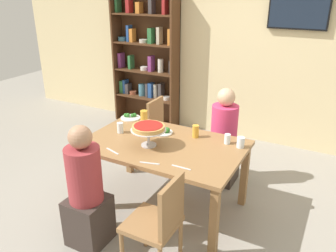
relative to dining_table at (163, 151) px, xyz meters
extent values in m
plane|color=gray|center=(0.00, 0.00, -0.65)|extent=(12.00, 12.00, 0.00)
cube|color=beige|center=(0.00, 2.20, 0.75)|extent=(8.00, 0.12, 2.80)
cube|color=olive|center=(0.00, 0.00, 0.07)|extent=(1.57, 1.00, 0.04)
cube|color=olive|center=(-0.72, -0.44, -0.30)|extent=(0.07, 0.07, 0.70)
cube|color=olive|center=(0.72, -0.44, -0.30)|extent=(0.07, 0.07, 0.70)
cube|color=olive|center=(-0.72, 0.44, -0.30)|extent=(0.07, 0.07, 0.70)
cube|color=olive|center=(0.72, 0.44, -0.30)|extent=(0.07, 0.07, 0.70)
cube|color=#4C2D19|center=(-1.95, 1.98, 0.45)|extent=(0.03, 0.30, 2.20)
cube|color=#4C2D19|center=(-0.88, 1.98, 0.45)|extent=(0.03, 0.30, 2.20)
cube|color=#4C2D19|center=(-1.42, 2.12, 0.45)|extent=(1.10, 0.02, 2.20)
cube|color=#4C2D19|center=(-1.42, 1.98, -0.64)|extent=(1.04, 0.28, 0.02)
cube|color=#4C2D19|center=(-1.42, 1.98, -0.20)|extent=(1.04, 0.28, 0.02)
cube|color=#4C2D19|center=(-1.42, 1.98, 0.24)|extent=(1.04, 0.28, 0.02)
cube|color=#4C2D19|center=(-1.42, 1.98, 0.68)|extent=(1.04, 0.28, 0.02)
cube|color=#4C2D19|center=(-1.42, 1.98, 1.12)|extent=(1.04, 0.28, 0.02)
cube|color=#2D6B38|center=(-1.89, 1.98, -0.09)|extent=(0.07, 0.13, 0.21)
cube|color=navy|center=(-1.83, 1.98, -0.07)|extent=(0.04, 0.13, 0.23)
cube|color=#3D3838|center=(-1.77, 1.98, -0.10)|extent=(0.06, 0.13, 0.17)
cylinder|color=brown|center=(-1.68, 1.98, -0.16)|extent=(0.12, 0.12, 0.06)
cylinder|color=#3D7084|center=(-1.50, 1.98, -0.09)|extent=(0.11, 0.11, 0.20)
cube|color=#3D3838|center=(-1.38, 1.98, -0.08)|extent=(0.04, 0.13, 0.23)
cube|color=navy|center=(-1.32, 1.98, -0.07)|extent=(0.07, 0.13, 0.24)
cylinder|color=beige|center=(-1.24, 1.98, -0.07)|extent=(0.07, 0.07, 0.23)
cube|color=#3D3838|center=(-1.13, 1.98, -0.06)|extent=(0.05, 0.13, 0.26)
cylinder|color=silver|center=(-1.03, 1.98, -0.16)|extent=(0.13, 0.13, 0.06)
cube|color=#7A3370|center=(-1.89, 1.98, 0.37)|extent=(0.06, 0.13, 0.24)
cube|color=#2D6B38|center=(-1.70, 1.98, 0.36)|extent=(0.05, 0.13, 0.22)
cylinder|color=silver|center=(-1.45, 1.98, 0.28)|extent=(0.12, 0.12, 0.06)
cube|color=#7A3370|center=(-1.31, 1.98, 0.37)|extent=(0.06, 0.13, 0.24)
cylinder|color=beige|center=(-1.14, 1.98, 0.36)|extent=(0.09, 0.09, 0.21)
cube|color=#3D3838|center=(-0.94, 1.98, 0.35)|extent=(0.04, 0.13, 0.21)
cylinder|color=#3D7084|center=(-1.85, 1.98, 0.72)|extent=(0.14, 0.14, 0.06)
cube|color=navy|center=(-1.71, 1.98, 0.82)|extent=(0.04, 0.13, 0.25)
cube|color=orange|center=(-1.65, 1.98, 0.79)|extent=(0.06, 0.12, 0.20)
cylinder|color=beige|center=(-1.45, 1.98, 0.72)|extent=(0.13, 0.13, 0.05)
cube|color=#2D6B38|center=(-1.30, 1.98, 0.81)|extent=(0.07, 0.12, 0.23)
cube|color=#B2A88E|center=(-1.15, 1.98, 0.82)|extent=(0.05, 0.12, 0.25)
cube|color=orange|center=(-0.96, 1.98, 0.81)|extent=(0.05, 0.13, 0.24)
cube|color=#2D6B38|center=(-1.90, 1.98, 1.23)|extent=(0.04, 0.13, 0.20)
cube|color=maroon|center=(-1.69, 1.98, 1.24)|extent=(0.06, 0.13, 0.22)
cube|color=orange|center=(-1.50, 1.98, 1.21)|extent=(0.07, 0.13, 0.16)
cube|color=#3D3838|center=(-1.28, 1.98, 1.25)|extent=(0.06, 0.13, 0.24)
cube|color=maroon|center=(-1.05, 1.98, 1.25)|extent=(0.05, 0.13, 0.24)
cube|color=black|center=(0.80, 2.11, 1.22)|extent=(0.74, 0.05, 0.44)
cube|color=#192333|center=(0.80, 2.08, 1.22)|extent=(0.70, 0.01, 0.40)
cube|color=#382D28|center=(0.36, 0.79, -0.43)|extent=(0.34, 0.34, 0.45)
cylinder|color=#D63866|center=(0.36, 0.79, 0.05)|extent=(0.30, 0.30, 0.50)
sphere|color=tan|center=(0.36, 0.79, 0.40)|extent=(0.20, 0.20, 0.20)
cube|color=#382D28|center=(-0.34, -0.78, -0.43)|extent=(0.34, 0.34, 0.45)
cylinder|color=#993338|center=(-0.34, -0.78, 0.05)|extent=(0.30, 0.30, 0.50)
sphere|color=#A87A5B|center=(-0.34, -0.78, 0.40)|extent=(0.20, 0.20, 0.20)
cube|color=olive|center=(0.32, -0.78, -0.22)|extent=(0.40, 0.40, 0.04)
cube|color=olive|center=(0.50, -0.78, 0.01)|extent=(0.04, 0.36, 0.42)
cylinder|color=olive|center=(0.15, -0.95, -0.45)|extent=(0.04, 0.04, 0.41)
cylinder|color=olive|center=(0.15, -0.60, -0.45)|extent=(0.04, 0.04, 0.41)
cylinder|color=olive|center=(0.50, -0.60, -0.45)|extent=(0.04, 0.04, 0.41)
cube|color=olive|center=(-0.39, 0.82, -0.22)|extent=(0.40, 0.40, 0.04)
cube|color=olive|center=(-0.57, 0.82, 0.01)|extent=(0.04, 0.36, 0.42)
cylinder|color=olive|center=(-0.21, 1.00, -0.45)|extent=(0.04, 0.04, 0.41)
cylinder|color=olive|center=(-0.21, 0.65, -0.45)|extent=(0.04, 0.04, 0.41)
cylinder|color=olive|center=(-0.56, 1.00, -0.45)|extent=(0.04, 0.04, 0.41)
cylinder|color=olive|center=(-0.56, 0.65, -0.45)|extent=(0.04, 0.04, 0.41)
cylinder|color=silver|center=(-0.10, -0.11, 0.09)|extent=(0.15, 0.15, 0.01)
cylinder|color=silver|center=(-0.10, -0.11, 0.17)|extent=(0.03, 0.03, 0.15)
cylinder|color=silver|center=(-0.10, -0.11, 0.25)|extent=(0.34, 0.34, 0.01)
cylinder|color=tan|center=(-0.10, -0.11, 0.28)|extent=(0.31, 0.31, 0.04)
cylinder|color=maroon|center=(-0.10, -0.11, 0.30)|extent=(0.28, 0.28, 0.00)
cylinder|color=white|center=(-0.67, 0.41, 0.09)|extent=(0.23, 0.23, 0.01)
sphere|color=#2D7028|center=(-0.70, 0.41, 0.13)|extent=(0.05, 0.05, 0.05)
sphere|color=#2D7028|center=(-0.64, 0.46, 0.12)|extent=(0.04, 0.04, 0.04)
sphere|color=#2D7028|center=(-0.65, 0.43, 0.12)|extent=(0.04, 0.04, 0.04)
sphere|color=#2D7028|center=(-0.73, 0.40, 0.12)|extent=(0.04, 0.04, 0.04)
cylinder|color=white|center=(-0.13, 0.22, 0.09)|extent=(0.22, 0.22, 0.01)
sphere|color=#2D7028|center=(-0.09, 0.21, 0.12)|extent=(0.05, 0.05, 0.05)
sphere|color=#2D7028|center=(-0.14, 0.24, 0.13)|extent=(0.05, 0.05, 0.05)
sphere|color=#2D7028|center=(-0.08, 0.23, 0.13)|extent=(0.06, 0.06, 0.06)
sphere|color=#2D7028|center=(-0.10, 0.23, 0.13)|extent=(0.05, 0.05, 0.05)
cylinder|color=gold|center=(0.22, 0.29, 0.15)|extent=(0.07, 0.07, 0.13)
cylinder|color=gold|center=(-0.42, 0.32, 0.17)|extent=(0.08, 0.08, 0.17)
cylinder|color=white|center=(0.56, 0.30, 0.14)|extent=(0.06, 0.06, 0.10)
cylinder|color=white|center=(0.70, 0.27, 0.14)|extent=(0.07, 0.07, 0.11)
cylinder|color=white|center=(-0.53, 0.02, 0.14)|extent=(0.07, 0.07, 0.11)
cube|color=silver|center=(0.09, -0.41, 0.09)|extent=(0.18, 0.06, 0.00)
cube|color=silver|center=(-0.34, -0.38, 0.09)|extent=(0.18, 0.07, 0.00)
cube|color=silver|center=(0.37, -0.35, 0.09)|extent=(0.18, 0.02, 0.00)
cube|color=silver|center=(-0.68, -0.33, 0.09)|extent=(0.18, 0.04, 0.00)
camera|label=1|loc=(1.48, -2.66, 1.54)|focal=36.46mm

